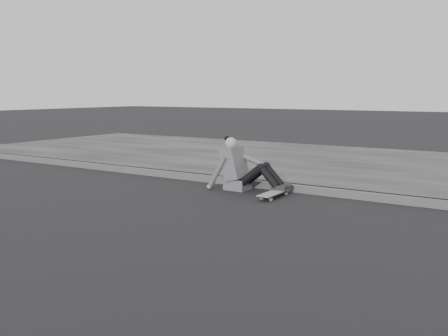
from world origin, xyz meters
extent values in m
plane|color=black|center=(0.00, 0.00, 0.00)|extent=(80.00, 80.00, 0.00)
cube|color=#4E4E4E|center=(0.00, 2.58, 0.06)|extent=(24.00, 0.16, 0.12)
cylinder|color=gray|center=(-2.42, 1.73, 0.03)|extent=(0.03, 0.05, 0.05)
cylinder|color=gray|center=(-2.27, 1.73, 0.03)|extent=(0.03, 0.05, 0.05)
cylinder|color=gray|center=(-2.42, 2.25, 0.03)|extent=(0.03, 0.05, 0.05)
cylinder|color=gray|center=(-2.27, 2.25, 0.03)|extent=(0.03, 0.05, 0.05)
cube|color=#2A2A2C|center=(-2.34, 1.73, 0.06)|extent=(0.16, 0.04, 0.03)
cube|color=#2A2A2C|center=(-2.34, 2.25, 0.06)|extent=(0.16, 0.04, 0.03)
cube|color=gray|center=(-2.34, 1.99, 0.08)|extent=(0.20, 0.78, 0.02)
cube|color=#575759|center=(-3.14, 2.24, 0.09)|extent=(0.36, 0.34, 0.18)
cube|color=#575759|center=(-3.21, 2.24, 0.43)|extent=(0.37, 0.40, 0.57)
cube|color=#575759|center=(-3.34, 2.24, 0.55)|extent=(0.14, 0.30, 0.20)
cylinder|color=#999999|center=(-3.26, 2.24, 0.67)|extent=(0.09, 0.09, 0.08)
sphere|color=#999999|center=(-3.27, 2.24, 0.76)|extent=(0.20, 0.20, 0.20)
sphere|color=black|center=(-3.36, 2.26, 0.83)|extent=(0.09, 0.09, 0.09)
cylinder|color=black|center=(-2.83, 2.15, 0.28)|extent=(0.43, 0.13, 0.39)
cylinder|color=black|center=(-2.83, 2.33, 0.28)|extent=(0.43, 0.13, 0.39)
cylinder|color=black|center=(-2.53, 2.15, 0.28)|extent=(0.35, 0.11, 0.36)
cylinder|color=black|center=(-2.53, 2.33, 0.28)|extent=(0.35, 0.11, 0.36)
sphere|color=black|center=(-2.66, 2.15, 0.42)|extent=(0.13, 0.13, 0.13)
sphere|color=black|center=(-2.66, 2.33, 0.42)|extent=(0.13, 0.13, 0.13)
cube|color=#252525|center=(-2.34, 2.15, 0.12)|extent=(0.24, 0.08, 0.07)
cube|color=#252525|center=(-2.34, 2.33, 0.12)|extent=(0.24, 0.08, 0.07)
cylinder|color=#575759|center=(-3.41, 2.03, 0.29)|extent=(0.38, 0.08, 0.58)
sphere|color=#999999|center=(-3.56, 2.02, 0.04)|extent=(0.08, 0.08, 0.08)
cylinder|color=#575759|center=(-2.97, 2.40, 0.49)|extent=(0.48, 0.08, 0.21)
camera|label=1|loc=(0.99, -4.74, 1.59)|focal=40.00mm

